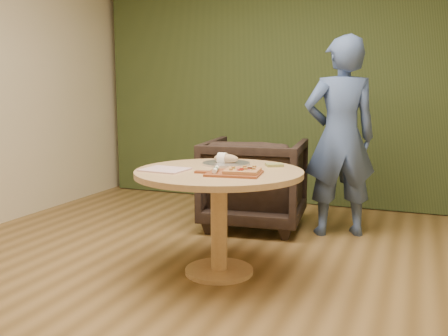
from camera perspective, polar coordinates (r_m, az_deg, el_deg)
room_shell at (r=3.00m, az=-3.94°, el=10.74°), size 5.04×6.04×2.84m
curtain at (r=5.75m, az=8.78°, el=9.84°), size 4.80×0.14×2.78m
pedestal_table at (r=3.50m, az=-0.58°, el=-2.50°), size 1.18×1.18×0.75m
pizza_paddle at (r=3.29m, az=0.99°, el=-0.61°), size 0.46×0.32×0.01m
flatbread_pizza at (r=3.28m, az=2.15°, el=-0.31°), size 0.25×0.25×0.04m
cutlery_roll at (r=3.31m, az=-0.96°, el=-0.16°), size 0.08×0.20×0.03m
newspaper at (r=3.49m, az=-6.76°, el=-0.18°), size 0.32×0.27×0.01m
serving_tray at (r=3.72m, az=0.25°, el=0.52°), size 0.36×0.36×0.02m
bread_roll at (r=3.72m, az=0.13°, el=1.07°), size 0.19×0.09×0.09m
green_packet at (r=3.66m, az=5.77°, el=0.35°), size 0.15×0.15×0.02m
armchair at (r=4.76m, az=3.55°, el=-1.17°), size 1.00×0.95×0.93m
person_standing at (r=4.54m, az=13.13°, el=3.42°), size 0.76×0.65×1.77m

